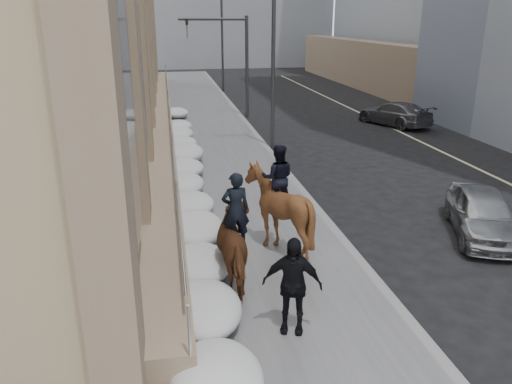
% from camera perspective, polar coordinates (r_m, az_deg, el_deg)
% --- Properties ---
extents(ground, '(140.00, 140.00, 0.00)m').
position_cam_1_polar(ground, '(10.50, 2.26, -14.51)').
color(ground, black).
rests_on(ground, ground).
extents(sidewalk, '(5.00, 80.00, 0.12)m').
position_cam_1_polar(sidewalk, '(19.49, -4.04, 1.95)').
color(sidewalk, '#4E4E50').
rests_on(sidewalk, ground).
extents(curb, '(0.24, 80.00, 0.12)m').
position_cam_1_polar(curb, '(19.93, 3.47, 2.34)').
color(curb, slate).
rests_on(curb, ground).
extents(lane_line, '(0.15, 70.00, 0.01)m').
position_cam_1_polar(lane_line, '(23.06, 22.90, 3.04)').
color(lane_line, '#BFB78C').
rests_on(lane_line, ground).
extents(streetlight_mid, '(1.71, 0.24, 8.00)m').
position_cam_1_polar(streetlight_mid, '(23.04, 1.59, 16.09)').
color(streetlight_mid, '#2D2D30').
rests_on(streetlight_mid, ground).
extents(streetlight_far, '(1.71, 0.24, 8.00)m').
position_cam_1_polar(streetlight_far, '(42.80, -4.12, 17.49)').
color(streetlight_far, '#2D2D30').
rests_on(streetlight_far, ground).
extents(traffic_signal, '(4.10, 0.22, 6.00)m').
position_cam_1_polar(traffic_signal, '(30.84, -2.82, 15.79)').
color(traffic_signal, '#2D2D30').
rests_on(traffic_signal, ground).
extents(snow_bank, '(1.70, 18.10, 0.76)m').
position_cam_1_polar(snow_bank, '(17.48, -8.01, 1.16)').
color(snow_bank, silver).
rests_on(snow_bank, sidewalk).
extents(mounted_horse_left, '(1.18, 2.23, 2.58)m').
position_cam_1_polar(mounted_horse_left, '(11.18, -1.92, -5.76)').
color(mounted_horse_left, '#492815').
rests_on(mounted_horse_left, sidewalk).
extents(mounted_horse_right, '(2.12, 2.29, 2.75)m').
position_cam_1_polar(mounted_horse_right, '(12.75, 2.52, -1.62)').
color(mounted_horse_right, '#4A2A15').
rests_on(mounted_horse_right, sidewalk).
extents(pedestrian, '(1.23, 0.81, 1.94)m').
position_cam_1_polar(pedestrian, '(9.56, 4.14, -10.55)').
color(pedestrian, black).
rests_on(pedestrian, sidewalk).
extents(car_silver, '(2.88, 4.21, 1.33)m').
position_cam_1_polar(car_silver, '(15.37, 24.47, -2.23)').
color(car_silver, '#989B9F').
rests_on(car_silver, ground).
extents(car_grey, '(3.47, 5.03, 1.35)m').
position_cam_1_polar(car_grey, '(30.03, 15.53, 8.64)').
color(car_grey, '#4F5056').
rests_on(car_grey, ground).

